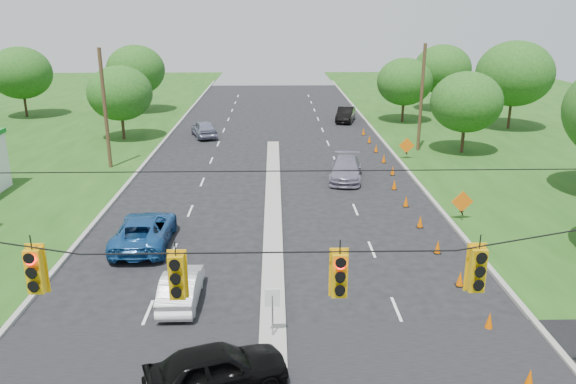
{
  "coord_description": "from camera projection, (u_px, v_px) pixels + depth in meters",
  "views": [
    {
      "loc": [
        0.12,
        -11.97,
        11.5
      ],
      "look_at": [
        0.78,
        14.93,
        2.8
      ],
      "focal_mm": 35.0,
      "sensor_mm": 36.0,
      "label": 1
    }
  ],
  "objects": [
    {
      "name": "cone_7",
      "position": [
        393.0,
        170.0,
        41.17
      ],
      "size": [
        0.32,
        0.32,
        0.7
      ],
      "primitive_type": "cone",
      "color": "#DE5800",
      "rests_on": "ground"
    },
    {
      "name": "work_sign_2",
      "position": [
        407.0,
        146.0,
        45.27
      ],
      "size": [
        1.27,
        0.58,
        1.37
      ],
      "color": "black",
      "rests_on": "ground"
    },
    {
      "name": "cone_2",
      "position": [
        460.0,
        279.0,
        24.51
      ],
      "size": [
        0.32,
        0.32,
        0.7
      ],
      "primitive_type": "cone",
      "color": "#DE5800",
      "rests_on": "ground"
    },
    {
      "name": "tree_5",
      "position": [
        120.0,
        93.0,
        51.3
      ],
      "size": [
        5.88,
        5.88,
        6.86
      ],
      "color": "black",
      "rests_on": "ground"
    },
    {
      "name": "tree_6",
      "position": [
        136.0,
        70.0,
        65.34
      ],
      "size": [
        6.72,
        6.72,
        7.84
      ],
      "color": "black",
      "rests_on": "ground"
    },
    {
      "name": "cone_10",
      "position": [
        369.0,
        139.0,
        51.16
      ],
      "size": [
        0.32,
        0.32,
        0.7
      ],
      "primitive_type": "cone",
      "color": "#DE5800",
      "rests_on": "ground"
    },
    {
      "name": "cone_0",
      "position": [
        530.0,
        378.0,
        17.85
      ],
      "size": [
        0.32,
        0.32,
        0.7
      ],
      "primitive_type": "cone",
      "color": "#DE5800",
      "rests_on": "ground"
    },
    {
      "name": "cone_5",
      "position": [
        406.0,
        201.0,
        34.5
      ],
      "size": [
        0.32,
        0.32,
        0.7
      ],
      "primitive_type": "cone",
      "color": "#DE5800",
      "rests_on": "ground"
    },
    {
      "name": "cone_11",
      "position": [
        364.0,
        131.0,
        54.49
      ],
      "size": [
        0.32,
        0.32,
        0.7
      ],
      "primitive_type": "cone",
      "color": "#DE5800",
      "rests_on": "ground"
    },
    {
      "name": "cone_1",
      "position": [
        489.0,
        321.0,
        21.18
      ],
      "size": [
        0.32,
        0.32,
        0.7
      ],
      "primitive_type": "cone",
      "color": "#DE5800",
      "rests_on": "ground"
    },
    {
      "name": "silver_car_far",
      "position": [
        346.0,
        169.0,
        39.95
      ],
      "size": [
        3.02,
        5.65,
        1.56
      ],
      "primitive_type": "imported",
      "rotation": [
        0.0,
        0.0,
        -0.16
      ],
      "color": "gray",
      "rests_on": "ground"
    },
    {
      "name": "dark_car_receding",
      "position": [
        346.0,
        114.0,
        60.96
      ],
      "size": [
        2.75,
        5.05,
        1.58
      ],
      "primitive_type": "imported",
      "rotation": [
        0.0,
        0.0,
        -0.24
      ],
      "color": "black",
      "rests_on": "ground"
    },
    {
      "name": "utility_pole_far_right",
      "position": [
        421.0,
        98.0,
        47.12
      ],
      "size": [
        0.28,
        0.28,
        9.0
      ],
      "primitive_type": "cylinder",
      "color": "#422D1C",
      "rests_on": "ground"
    },
    {
      "name": "cone_8",
      "position": [
        384.0,
        158.0,
        44.5
      ],
      "size": [
        0.32,
        0.32,
        0.7
      ],
      "primitive_type": "cone",
      "color": "#DE5800",
      "rests_on": "ground"
    },
    {
      "name": "cone_4",
      "position": [
        420.0,
        221.0,
        31.17
      ],
      "size": [
        0.32,
        0.32,
        0.7
      ],
      "primitive_type": "cone",
      "color": "#DE5800",
      "rests_on": "ground"
    },
    {
      "name": "cone_3",
      "position": [
        438.0,
        247.0,
        27.84
      ],
      "size": [
        0.32,
        0.32,
        0.7
      ],
      "primitive_type": "cone",
      "color": "#DE5800",
      "rests_on": "ground"
    },
    {
      "name": "median_sign",
      "position": [
        272.0,
        304.0,
        20.17
      ],
      "size": [
        0.55,
        0.06,
        2.05
      ],
      "color": "gray",
      "rests_on": "ground"
    },
    {
      "name": "curb_left",
      "position": [
        142.0,
        168.0,
        43.22
      ],
      "size": [
        0.25,
        110.0,
        0.16
      ],
      "primitive_type": "cube",
      "color": "gray",
      "rests_on": "ground"
    },
    {
      "name": "cone_9",
      "position": [
        376.0,
        148.0,
        47.83
      ],
      "size": [
        0.32,
        0.32,
        0.7
      ],
      "primitive_type": "cone",
      "color": "#DE5800",
      "rests_on": "ground"
    },
    {
      "name": "curb_right",
      "position": [
        403.0,
        166.0,
        43.69
      ],
      "size": [
        0.25,
        110.0,
        0.16
      ],
      "primitive_type": "cube",
      "color": "gray",
      "rests_on": "ground"
    },
    {
      "name": "black_sedan",
      "position": [
        217.0,
        368.0,
        17.66
      ],
      "size": [
        4.9,
        3.27,
        1.55
      ],
      "primitive_type": "imported",
      "rotation": [
        0.0,
        0.0,
        1.92
      ],
      "color": "black",
      "rests_on": "ground"
    },
    {
      "name": "tree_4",
      "position": [
        21.0,
        73.0,
        62.2
      ],
      "size": [
        6.72,
        6.72,
        7.84
      ],
      "color": "black",
      "rests_on": "ground"
    },
    {
      "name": "work_sign_1",
      "position": [
        462.0,
        203.0,
        31.95
      ],
      "size": [
        1.27,
        0.58,
        1.37
      ],
      "color": "black",
      "rests_on": "ground"
    },
    {
      "name": "tree_10",
      "position": [
        515.0,
        74.0,
        55.62
      ],
      "size": [
        7.56,
        7.56,
        8.82
      ],
      "color": "black",
      "rests_on": "ground"
    },
    {
      "name": "blue_pickup",
      "position": [
        144.0,
        230.0,
        28.68
      ],
      "size": [
        2.82,
        5.88,
        1.62
      ],
      "primitive_type": "imported",
      "rotation": [
        0.0,
        0.0,
        3.17
      ],
      "color": "navy",
      "rests_on": "ground"
    },
    {
      "name": "white_sedan",
      "position": [
        181.0,
        287.0,
        23.07
      ],
      "size": [
        1.46,
        4.14,
        1.36
      ],
      "primitive_type": "imported",
      "rotation": [
        0.0,
        0.0,
        3.15
      ],
      "color": "white",
      "rests_on": "ground"
    },
    {
      "name": "silver_car_oncoming",
      "position": [
        204.0,
        129.0,
        53.46
      ],
      "size": [
        3.26,
        5.08,
        1.61
      ],
      "primitive_type": "imported",
      "rotation": [
        0.0,
        0.0,
        3.45
      ],
      "color": "slate",
      "rests_on": "ground"
    },
    {
      "name": "utility_pole_far_left",
      "position": [
        105.0,
        110.0,
        41.78
      ],
      "size": [
        0.28,
        0.28,
        9.0
      ],
      "primitive_type": "cylinder",
      "color": "#422D1C",
      "rests_on": "ground"
    },
    {
      "name": "signal_span",
      "position": [
        268.0,
        320.0,
        12.43
      ],
      "size": [
        25.6,
        0.32,
        9.0
      ],
      "color": "#422D1C",
      "rests_on": "ground"
    },
    {
      "name": "tree_11",
      "position": [
        442.0,
        69.0,
        66.18
      ],
      "size": [
        6.72,
        6.72,
        7.84
      ],
      "color": "black",
      "rests_on": "ground"
    },
    {
      "name": "tree_12",
      "position": [
        405.0,
        82.0,
        59.57
      ],
      "size": [
        5.88,
        5.88,
        6.86
      ],
      "color": "black",
      "rests_on": "ground"
    },
    {
      "name": "cone_6",
      "position": [
        394.0,
        184.0,
        37.83
      ],
      "size": [
        0.32,
        0.32,
        0.7
      ],
      "primitive_type": "cone",
      "color": "#DE5800",
      "rests_on": "ground"
    },
    {
      "name": "tree_9",
      "position": [
        466.0,
        102.0,
        46.3
      ],
      "size": [
        5.88,
        5.88,
        6.86
      ],
      "color": "black",
      "rests_on": "ground"
    },
    {
      "name": "median",
      "position": [
        273.0,
        205.0,
        34.89
      ],
      "size": [
        1.0,
        34.0,
        0.18
      ],
      "primitive_type": "cube",
      "color": "gray",
      "rests_on": "ground"
    }
  ]
}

